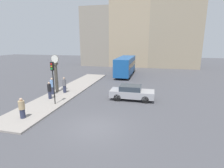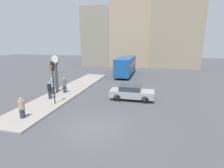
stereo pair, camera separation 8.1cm
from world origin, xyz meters
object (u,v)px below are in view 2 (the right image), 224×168
object	(u,v)px
bus_distant	(126,65)
pedestrian_black_jacket	(50,90)
traffic_light_near	(53,74)
pedestrian_grey_jacket	(64,85)
sedan_car	(132,92)
pedestrian_blue_stripe	(52,86)
street_clock	(56,74)
pedestrian_tan_coat	(22,108)

from	to	relation	value
bus_distant	pedestrian_black_jacket	world-z (taller)	bus_distant
traffic_light_near	pedestrian_grey_jacket	world-z (taller)	traffic_light_near
sedan_car	pedestrian_black_jacket	bearing A→B (deg)	-165.94
bus_distant	pedestrian_blue_stripe	bearing A→B (deg)	-113.44
bus_distant	pedestrian_grey_jacket	distance (m)	13.63
traffic_light_near	street_clock	size ratio (longest dim) A/B	0.92
pedestrian_grey_jacket	pedestrian_blue_stripe	world-z (taller)	pedestrian_blue_stripe
sedan_car	pedestrian_grey_jacket	distance (m)	7.63
traffic_light_near	pedestrian_grey_jacket	bearing A→B (deg)	104.45
street_clock	pedestrian_tan_coat	bearing A→B (deg)	-80.01
pedestrian_grey_jacket	pedestrian_blue_stripe	size ratio (longest dim) A/B	0.97
traffic_light_near	pedestrian_black_jacket	size ratio (longest dim) A/B	2.28
pedestrian_grey_jacket	bus_distant	bearing A→B (deg)	68.81
traffic_light_near	pedestrian_grey_jacket	xyz separation A→B (m)	(-0.92, 3.59, -1.91)
bus_distant	traffic_light_near	distance (m)	16.80
street_clock	traffic_light_near	bearing A→B (deg)	-62.34
traffic_light_near	sedan_car	bearing A→B (deg)	25.87
bus_distant	pedestrian_blue_stripe	distance (m)	14.81
traffic_light_near	pedestrian_blue_stripe	bearing A→B (deg)	124.94
pedestrian_black_jacket	pedestrian_blue_stripe	size ratio (longest dim) A/B	0.94
street_clock	pedestrian_blue_stripe	world-z (taller)	street_clock
street_clock	pedestrian_black_jacket	bearing A→B (deg)	-75.44
sedan_car	pedestrian_tan_coat	world-z (taller)	pedestrian_tan_coat
sedan_car	pedestrian_tan_coat	bearing A→B (deg)	-138.32
bus_distant	pedestrian_grey_jacket	xyz separation A→B (m)	(-4.92, -12.68, -0.77)
traffic_light_near	pedestrian_black_jacket	distance (m)	2.64
sedan_car	pedestrian_blue_stripe	bearing A→B (deg)	-176.38
traffic_light_near	pedestrian_blue_stripe	xyz separation A→B (m)	(-1.89, 2.70, -1.88)
street_clock	sedan_car	bearing A→B (deg)	-2.97
sedan_car	bus_distant	distance (m)	13.34
traffic_light_near	pedestrian_black_jacket	bearing A→B (deg)	136.26
street_clock	pedestrian_black_jacket	world-z (taller)	street_clock
bus_distant	pedestrian_tan_coat	size ratio (longest dim) A/B	5.87
pedestrian_blue_stripe	pedestrian_tan_coat	distance (m)	6.16
sedan_car	bus_distant	bearing A→B (deg)	101.72
pedestrian_black_jacket	pedestrian_tan_coat	size ratio (longest dim) A/B	1.08
sedan_car	pedestrian_blue_stripe	distance (m)	8.61
sedan_car	pedestrian_black_jacket	xyz separation A→B (m)	(-8.00, -2.00, 0.22)
street_clock	pedestrian_tan_coat	xyz separation A→B (m)	(1.24, -7.03, -1.25)
bus_distant	pedestrian_blue_stripe	xyz separation A→B (m)	(-5.88, -13.57, -0.74)
pedestrian_grey_jacket	traffic_light_near	bearing A→B (deg)	-75.55
street_clock	bus_distant	bearing A→B (deg)	64.76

